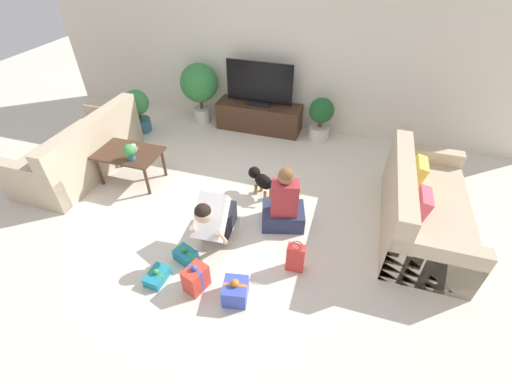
# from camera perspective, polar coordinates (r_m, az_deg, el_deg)

# --- Properties ---
(ground_plane) EXTENTS (16.00, 16.00, 0.00)m
(ground_plane) POSITION_cam_1_polar(r_m,az_deg,el_deg) (4.56, -5.36, -3.41)
(ground_plane) COLOR beige
(wall_back) EXTENTS (8.40, 0.06, 2.60)m
(wall_back) POSITION_cam_1_polar(r_m,az_deg,el_deg) (6.13, 3.62, 22.24)
(wall_back) COLOR silver
(wall_back) RESTS_ON ground_plane
(sofa_left) EXTENTS (0.92, 1.94, 0.87)m
(sofa_left) POSITION_cam_1_polar(r_m,az_deg,el_deg) (5.78, -27.06, 5.95)
(sofa_left) COLOR #C6B293
(sofa_left) RESTS_ON ground_plane
(sofa_right) EXTENTS (0.92, 1.94, 0.87)m
(sofa_right) POSITION_cam_1_polar(r_m,az_deg,el_deg) (4.59, 25.76, -2.46)
(sofa_right) COLOR #C6B293
(sofa_right) RESTS_ON ground_plane
(coffee_table) EXTENTS (0.89, 0.58, 0.48)m
(coffee_table) POSITION_cam_1_polar(r_m,az_deg,el_deg) (5.18, -20.42, 5.70)
(coffee_table) COLOR #472D1E
(coffee_table) RESTS_ON ground_plane
(tv_console) EXTENTS (1.50, 0.47, 0.48)m
(tv_console) POSITION_cam_1_polar(r_m,az_deg,el_deg) (6.30, 0.52, 12.42)
(tv_console) COLOR #472D1E
(tv_console) RESTS_ON ground_plane
(tv) EXTENTS (1.16, 0.20, 0.74)m
(tv) POSITION_cam_1_polar(r_m,az_deg,el_deg) (6.07, 0.55, 17.26)
(tv) COLOR black
(tv) RESTS_ON tv_console
(potted_plant_corner_left) EXTENTS (0.44, 0.44, 0.76)m
(potted_plant_corner_left) POSITION_cam_1_polar(r_m,az_deg,el_deg) (6.50, -19.17, 13.04)
(potted_plant_corner_left) COLOR #336B84
(potted_plant_corner_left) RESTS_ON ground_plane
(potted_plant_back_right) EXTENTS (0.42, 0.42, 0.75)m
(potted_plant_back_right) POSITION_cam_1_polar(r_m,az_deg,el_deg) (5.99, 10.74, 12.16)
(potted_plant_back_right) COLOR beige
(potted_plant_back_right) RESTS_ON ground_plane
(potted_plant_back_left) EXTENTS (0.67, 0.67, 1.09)m
(potted_plant_back_left) POSITION_cam_1_polar(r_m,az_deg,el_deg) (6.45, -9.42, 17.12)
(potted_plant_back_left) COLOR beige
(potted_plant_back_left) RESTS_ON ground_plane
(person_kneeling) EXTENTS (0.38, 0.82, 0.80)m
(person_kneeling) POSITION_cam_1_polar(r_m,az_deg,el_deg) (3.98, -6.94, -4.35)
(person_kneeling) COLOR #23232D
(person_kneeling) RESTS_ON ground_plane
(person_sitting) EXTENTS (0.61, 0.57, 0.89)m
(person_sitting) POSITION_cam_1_polar(r_m,az_deg,el_deg) (4.17, 4.64, -2.26)
(person_sitting) COLOR #283351
(person_sitting) RESTS_ON ground_plane
(dog) EXTENTS (0.46, 0.33, 0.38)m
(dog) POSITION_cam_1_polar(r_m,az_deg,el_deg) (4.69, 0.77, 2.12)
(dog) COLOR black
(dog) RESTS_ON ground_plane
(gift_box_a) EXTENTS (0.20, 0.29, 0.17)m
(gift_box_a) POSITION_cam_1_polar(r_m,az_deg,el_deg) (3.92, -16.15, -13.31)
(gift_box_a) COLOR teal
(gift_box_a) RESTS_ON ground_plane
(gift_box_b) EXTENTS (0.29, 0.25, 0.20)m
(gift_box_b) POSITION_cam_1_polar(r_m,az_deg,el_deg) (4.01, -11.64, -10.27)
(gift_box_b) COLOR teal
(gift_box_b) RESTS_ON ground_plane
(gift_box_c) EXTENTS (0.29, 0.31, 0.29)m
(gift_box_c) POSITION_cam_1_polar(r_m,az_deg,el_deg) (3.60, -3.46, -16.14)
(gift_box_c) COLOR #3D51BC
(gift_box_c) RESTS_ON ground_plane
(gift_box_d) EXTENTS (0.25, 0.29, 0.35)m
(gift_box_d) POSITION_cam_1_polar(r_m,az_deg,el_deg) (3.69, -9.98, -13.99)
(gift_box_d) COLOR red
(gift_box_d) RESTS_ON ground_plane
(gift_bag_a) EXTENTS (0.20, 0.13, 0.38)m
(gift_bag_a) POSITION_cam_1_polar(r_m,az_deg,el_deg) (3.79, 6.61, -10.81)
(gift_bag_a) COLOR red
(gift_bag_a) RESTS_ON ground_plane
(mug) EXTENTS (0.12, 0.08, 0.09)m
(mug) POSITION_cam_1_polar(r_m,az_deg,el_deg) (5.14, -19.73, 6.94)
(mug) COLOR silver
(mug) RESTS_ON coffee_table
(tabletop_plant) EXTENTS (0.17, 0.17, 0.22)m
(tabletop_plant) POSITION_cam_1_polar(r_m,az_deg,el_deg) (4.92, -20.33, 6.36)
(tabletop_plant) COLOR #336B84
(tabletop_plant) RESTS_ON coffee_table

